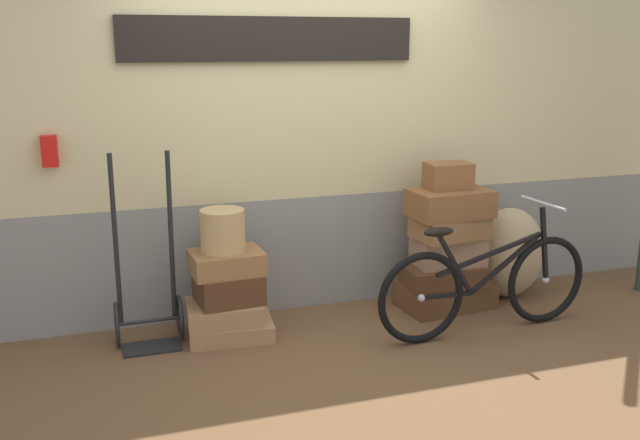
# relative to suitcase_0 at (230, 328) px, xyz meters

# --- Properties ---
(ground) EXTENTS (9.61, 5.20, 0.06)m
(ground) POSITION_rel_suitcase_0_xyz_m (0.67, -0.39, -0.09)
(ground) COLOR brown
(station_building) EXTENTS (7.61, 0.74, 2.52)m
(station_building) POSITION_rel_suitcase_0_xyz_m (0.68, 0.46, 1.20)
(station_building) COLOR gray
(station_building) RESTS_ON ground
(suitcase_0) EXTENTS (0.61, 0.50, 0.12)m
(suitcase_0) POSITION_rel_suitcase_0_xyz_m (0.00, 0.00, 0.00)
(suitcase_0) COLOR #9E754C
(suitcase_0) RESTS_ON ground
(suitcase_1) EXTENTS (0.52, 0.42, 0.13)m
(suitcase_1) POSITION_rel_suitcase_0_xyz_m (-0.04, -0.02, 0.13)
(suitcase_1) COLOR #9E754C
(suitcase_1) RESTS_ON suitcase_0
(suitcase_2) EXTENTS (0.45, 0.40, 0.20)m
(suitcase_2) POSITION_rel_suitcase_0_xyz_m (-0.00, 0.00, 0.29)
(suitcase_2) COLOR #4C2D19
(suitcase_2) RESTS_ON suitcase_1
(suitcase_3) EXTENTS (0.49, 0.37, 0.15)m
(suitcase_3) POSITION_rel_suitcase_0_xyz_m (-0.01, 0.00, 0.47)
(suitcase_3) COLOR olive
(suitcase_3) RESTS_ON suitcase_2
(suitcase_4) EXTENTS (0.73, 0.51, 0.20)m
(suitcase_4) POSITION_rel_suitcase_0_xyz_m (1.67, 0.03, 0.04)
(suitcase_4) COLOR brown
(suitcase_4) RESTS_ON ground
(suitcase_5) EXTENTS (0.62, 0.38, 0.14)m
(suitcase_5) POSITION_rel_suitcase_0_xyz_m (1.63, -0.01, 0.21)
(suitcase_5) COLOR #4C2D19
(suitcase_5) RESTS_ON suitcase_4
(suitcase_6) EXTENTS (0.52, 0.34, 0.22)m
(suitcase_6) POSITION_rel_suitcase_0_xyz_m (1.67, 0.02, 0.39)
(suitcase_6) COLOR #937051
(suitcase_6) RESTS_ON suitcase_5
(suitcase_7) EXTENTS (0.55, 0.40, 0.16)m
(suitcase_7) POSITION_rel_suitcase_0_xyz_m (1.65, -0.02, 0.58)
(suitcase_7) COLOR olive
(suitcase_7) RESTS_ON suitcase_6
(suitcase_8) EXTENTS (0.60, 0.41, 0.20)m
(suitcase_8) POSITION_rel_suitcase_0_xyz_m (1.65, -0.01, 0.76)
(suitcase_8) COLOR brown
(suitcase_8) RESTS_ON suitcase_7
(suitcase_9) EXTENTS (0.33, 0.24, 0.19)m
(suitcase_9) POSITION_rel_suitcase_0_xyz_m (1.65, 0.03, 0.96)
(suitcase_9) COLOR brown
(suitcase_9) RESTS_ON suitcase_8
(wicker_basket) EXTENTS (0.30, 0.30, 0.29)m
(wicker_basket) POSITION_rel_suitcase_0_xyz_m (-0.03, 0.01, 0.69)
(wicker_basket) COLOR tan
(wicker_basket) RESTS_ON suitcase_3
(luggage_trolley) EXTENTS (0.44, 0.37, 1.30)m
(luggage_trolley) POSITION_rel_suitcase_0_xyz_m (-0.54, 0.05, 0.23)
(luggage_trolley) COLOR black
(luggage_trolley) RESTS_ON ground
(burlap_sack) EXTENTS (0.55, 0.47, 0.72)m
(burlap_sack) POSITION_rel_suitcase_0_xyz_m (2.25, 0.09, 0.30)
(burlap_sack) COLOR tan
(burlap_sack) RESTS_ON ground
(bicycle) EXTENTS (1.65, 0.46, 0.90)m
(bicycle) POSITION_rel_suitcase_0_xyz_m (1.68, -0.49, 0.28)
(bicycle) COLOR black
(bicycle) RESTS_ON ground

